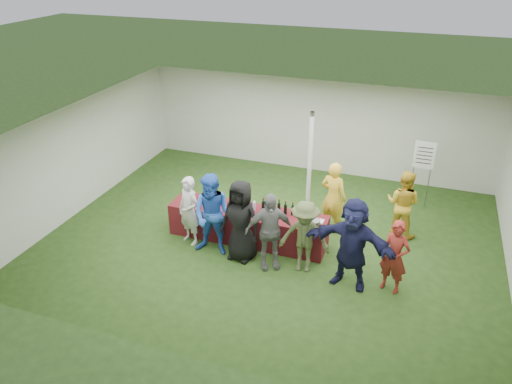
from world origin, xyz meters
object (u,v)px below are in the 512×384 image
(dump_bucket, at_px, (314,224))
(customer_4, at_px, (304,237))
(wine_list_sign, at_px, (424,160))
(customer_2, at_px, (241,221))
(customer_5, at_px, (352,243))
(customer_3, at_px, (269,231))
(customer_0, at_px, (189,211))
(customer_1, at_px, (213,215))
(serving_table, at_px, (248,225))
(staff_back, at_px, (403,204))
(customer_6, at_px, (395,257))
(staff_pourer, at_px, (333,197))

(dump_bucket, height_order, customer_4, customer_4)
(wine_list_sign, height_order, customer_2, customer_2)
(customer_4, bearing_deg, customer_5, -15.27)
(customer_3, height_order, customer_5, customer_5)
(customer_0, bearing_deg, customer_1, 6.09)
(serving_table, bearing_deg, staff_back, 23.45)
(customer_5, height_order, customer_6, customer_5)
(staff_pourer, height_order, customer_4, staff_pourer)
(serving_table, bearing_deg, staff_pourer, 31.04)
(wine_list_sign, bearing_deg, customer_2, -133.62)
(customer_5, bearing_deg, customer_6, 15.49)
(wine_list_sign, xyz_separation_m, customer_6, (-0.26, -3.65, -0.55))
(customer_0, height_order, customer_3, customer_3)
(dump_bucket, distance_m, customer_5, 1.12)
(serving_table, xyz_separation_m, customer_4, (1.49, -0.71, 0.42))
(staff_pourer, height_order, customer_3, staff_pourer)
(serving_table, distance_m, customer_0, 1.36)
(serving_table, xyz_separation_m, customer_3, (0.78, -0.84, 0.48))
(staff_back, xyz_separation_m, customer_2, (-3.12, -2.13, 0.11))
(serving_table, distance_m, wine_list_sign, 4.66)
(customer_1, bearing_deg, dump_bucket, 11.98)
(staff_pourer, relative_size, customer_4, 1.10)
(serving_table, bearing_deg, customer_0, -155.57)
(customer_5, relative_size, customer_6, 1.24)
(serving_table, height_order, staff_back, staff_back)
(customer_2, height_order, customer_6, customer_2)
(customer_3, bearing_deg, staff_back, 14.60)
(wine_list_sign, distance_m, customer_1, 5.44)
(staff_back, xyz_separation_m, customer_6, (0.04, -2.19, -0.04))
(customer_0, distance_m, customer_6, 4.47)
(customer_2, xyz_separation_m, customer_5, (2.35, -0.15, 0.04))
(customer_3, bearing_deg, wine_list_sign, 25.53)
(wine_list_sign, relative_size, customer_6, 1.18)
(serving_table, xyz_separation_m, dump_bucket, (1.57, -0.22, 0.46))
(wine_list_sign, xyz_separation_m, customer_3, (-2.76, -3.70, -0.46))
(staff_back, distance_m, customer_6, 2.19)
(staff_back, bearing_deg, customer_2, 49.74)
(serving_table, xyz_separation_m, customer_1, (-0.51, -0.74, 0.56))
(wine_list_sign, bearing_deg, customer_0, -144.25)
(wine_list_sign, height_order, customer_6, wine_list_sign)
(staff_pourer, distance_m, customer_1, 2.84)
(customer_4, bearing_deg, dump_bucket, 75.44)
(staff_back, distance_m, customer_4, 2.75)
(wine_list_sign, distance_m, staff_back, 1.58)
(dump_bucket, distance_m, customer_3, 1.00)
(serving_table, distance_m, customer_4, 1.71)
(customer_5, bearing_deg, staff_pourer, 120.31)
(staff_pourer, xyz_separation_m, customer_1, (-2.22, -1.77, 0.06))
(customer_0, relative_size, customer_1, 0.86)
(customer_5, bearing_deg, customer_4, 179.33)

